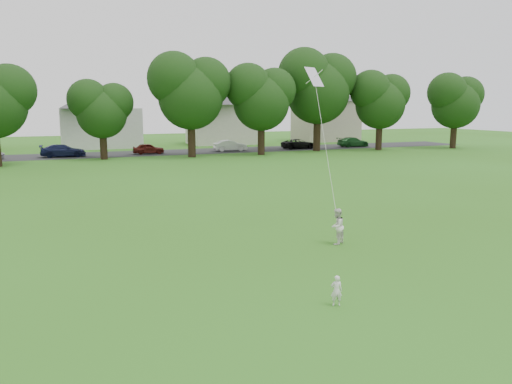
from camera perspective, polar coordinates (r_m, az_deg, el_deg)
name	(u,v)px	position (r m, az deg, el deg)	size (l,w,h in m)	color
ground	(252,280)	(15.23, -0.51, -10.00)	(160.00, 160.00, 0.00)	#2F6216
street	(110,154)	(55.83, -16.38, 4.14)	(90.00, 7.00, 0.01)	#2D2D30
toddler	(336,291)	(13.41, 9.18, -11.06)	(0.30, 0.20, 0.83)	silver
older_boy	(337,226)	(19.03, 9.23, -3.90)	(0.67, 0.52, 1.38)	silver
kite	(325,145)	(19.84, 7.91, 5.40)	(1.05, 1.80, 6.08)	silver
tree_row	(154,90)	(50.20, -11.61, 11.34)	(83.86, 9.64, 11.86)	black
parked_cars	(124,149)	(54.94, -14.80, 4.77)	(63.94, 2.40, 1.28)	black
house_row	(85,107)	(65.44, -18.98, 9.18)	(77.10, 14.07, 10.56)	beige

